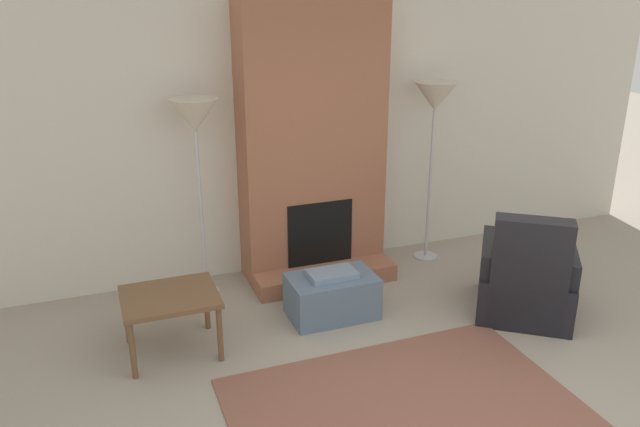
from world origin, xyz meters
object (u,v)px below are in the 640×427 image
at_px(armchair, 525,283).
at_px(side_table, 170,302).
at_px(floor_lamp_left, 195,122).
at_px(ottoman, 332,295).
at_px(floor_lamp_right, 435,103).

distance_m(armchair, side_table, 2.95).
bearing_deg(floor_lamp_left, ottoman, -41.03).
xyz_separation_m(ottoman, armchair, (1.56, -0.56, 0.10)).
distance_m(ottoman, side_table, 1.38).
bearing_deg(floor_lamp_left, floor_lamp_right, 0.00).
xyz_separation_m(ottoman, floor_lamp_left, (-0.93, 0.81, 1.41)).
height_order(ottoman, floor_lamp_left, floor_lamp_left).
bearing_deg(ottoman, floor_lamp_right, 30.34).
bearing_deg(floor_lamp_right, armchair, -82.83).
distance_m(floor_lamp_left, floor_lamp_right, 2.31).
xyz_separation_m(armchair, side_table, (-2.91, 0.47, 0.13)).
height_order(ottoman, side_table, side_table).
xyz_separation_m(side_table, floor_lamp_right, (2.74, 0.90, 1.19)).
bearing_deg(floor_lamp_left, side_table, -115.46).
height_order(armchair, floor_lamp_right, floor_lamp_right).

